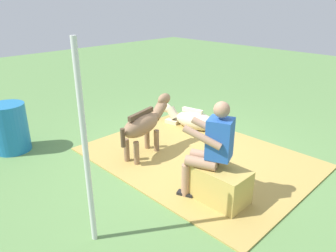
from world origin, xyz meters
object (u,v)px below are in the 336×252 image
Objects in this scene: tent_pole_left at (85,150)px; pony_lying at (191,119)px; hay_bale at (220,185)px; person_seated at (210,146)px; pony_standing at (145,124)px; water_barrel at (10,128)px.

pony_lying is at bearing -66.53° from tent_pole_left.
hay_bale is 0.54m from person_seated.
tent_pole_left is at bearing 75.64° from person_seated.
tent_pole_left is at bearing 70.75° from hay_bale.
pony_lying is (0.24, -1.46, -0.38)m from pony_standing.
pony_standing is at bearing -139.18° from water_barrel.
pony_lying is 0.62× the size of tent_pole_left.
hay_bale is 1.87m from tent_pole_left.
pony_lying is 3.35m from water_barrel.
water_barrel is at bearing 62.98° from pony_lying.
person_seated is 2.52m from pony_lying.
person_seated reaches higher than pony_lying.
tent_pole_left is (-1.15, 1.75, 0.53)m from pony_standing.
person_seated reaches higher than pony_standing.
person_seated reaches higher than water_barrel.
person_seated is 1.03× the size of pony_standing.
pony_standing is at bearing -56.76° from tent_pole_left.
pony_standing is at bearing -8.47° from person_seated.
person_seated is 1.56m from pony_standing.
pony_standing is 1.58× the size of water_barrel.
pony_standing is 0.98× the size of pony_lying.
tent_pole_left is at bearing 113.47° from pony_lying.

